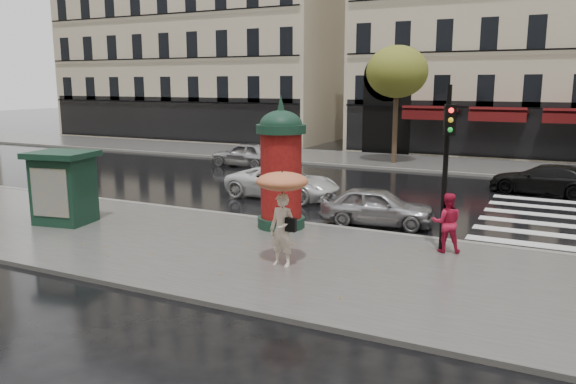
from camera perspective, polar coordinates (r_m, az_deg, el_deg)
The scene contains 18 objects.
ground at distance 15.37m, azimuth -0.52°, elevation -6.30°, with size 160.00×160.00×0.00m, color black.
near_sidewalk at distance 14.93m, azimuth -1.39°, elevation -6.59°, with size 90.00×7.00×0.12m, color #474744.
far_sidewalk at distance 33.08m, azimuth 14.50°, elevation 2.80°, with size 90.00×6.00×0.12m, color #474744.
near_kerb at distance 17.98m, azimuth 3.80°, elevation -3.53°, with size 90.00×0.25×0.14m, color slate.
far_kerb at distance 30.18m, azimuth 13.31°, elevation 2.12°, with size 90.00×0.25×0.14m, color slate.
zebra_crossing at distance 23.16m, azimuth 24.20°, elevation -1.36°, with size 3.60×11.75×0.01m, color silver.
bldg_far_left at distance 52.17m, azimuth -7.64°, elevation 18.32°, with size 24.00×14.00×22.90m.
tree_far_left at distance 32.28m, azimuth 11.01°, elevation 11.86°, with size 3.40×3.40×6.64m.
woman_umbrella at distance 13.63m, azimuth -0.58°, elevation -1.08°, with size 1.26×1.26×2.43m.
woman_red at distance 15.54m, azimuth 15.83°, elevation -3.01°, with size 0.78×0.61×1.61m, color #BD1739.
man_burgundy at distance 17.60m, azimuth -1.51°, elevation -0.91°, with size 0.80×0.52×1.65m, color #450D1A.
morris_column at distance 17.34m, azimuth -0.71°, elevation 2.77°, with size 1.53×1.53×4.12m.
traffic_light at distance 15.17m, azimuth 15.83°, elevation 3.87°, with size 0.33×0.44×4.42m.
newsstand at distance 19.37m, azimuth -21.83°, elevation 0.52°, with size 2.17×1.92×2.32m.
car_silver at distance 18.52m, azimuth 9.03°, elevation -1.45°, with size 1.48×3.68×1.25m, color #9D9DA1.
car_white at distance 22.59m, azimuth -0.53°, elevation 0.99°, with size 2.15×4.66×1.29m, color silver.
car_black at distance 25.73m, azimuth 24.60°, elevation 1.17°, with size 1.75×4.31×1.25m, color black.
car_far_silver at distance 31.26m, azimuth -4.31°, elevation 3.83°, with size 1.63×4.06×1.38m, color #A5A5AA.
Camera 1 is at (6.62, -13.10, 4.57)m, focal length 35.00 mm.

